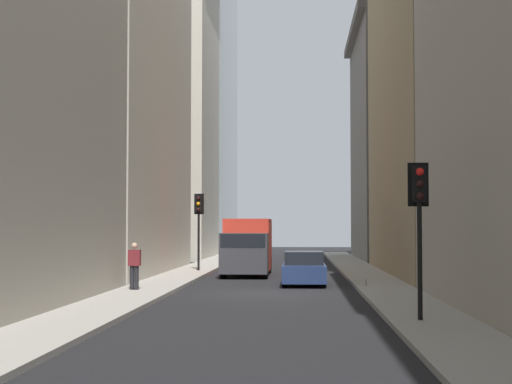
{
  "coord_description": "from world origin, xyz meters",
  "views": [
    {
      "loc": [
        -28.73,
        -1.18,
        2.43
      ],
      "look_at": [
        8.12,
        0.82,
        4.08
      ],
      "focal_mm": 55.16,
      "sensor_mm": 36.0,
      "label": 1
    }
  ],
  "objects_px": {
    "traffic_light_foreground": "(419,204)",
    "discarded_bottle": "(366,283)",
    "traffic_light_midblock": "(199,214)",
    "sedan_navy": "(304,269)",
    "delivery_truck": "(247,246)",
    "pedestrian": "(134,264)"
  },
  "relations": [
    {
      "from": "sedan_navy",
      "to": "traffic_light_foreground",
      "type": "xyz_separation_m",
      "value": [
        -13.43,
        -2.78,
        2.35
      ]
    },
    {
      "from": "delivery_truck",
      "to": "discarded_bottle",
      "type": "xyz_separation_m",
      "value": [
        -8.66,
        -5.19,
        -1.21
      ]
    },
    {
      "from": "discarded_bottle",
      "to": "pedestrian",
      "type": "bearing_deg",
      "value": 104.92
    },
    {
      "from": "traffic_light_foreground",
      "to": "discarded_bottle",
      "type": "bearing_deg",
      "value": 1.98
    },
    {
      "from": "delivery_truck",
      "to": "discarded_bottle",
      "type": "height_order",
      "value": "delivery_truck"
    },
    {
      "from": "sedan_navy",
      "to": "pedestrian",
      "type": "bearing_deg",
      "value": 126.21
    },
    {
      "from": "sedan_navy",
      "to": "delivery_truck",
      "type": "bearing_deg",
      "value": 23.66
    },
    {
      "from": "traffic_light_foreground",
      "to": "sedan_navy",
      "type": "bearing_deg",
      "value": 11.69
    },
    {
      "from": "traffic_light_foreground",
      "to": "pedestrian",
      "type": "bearing_deg",
      "value": 45.45
    },
    {
      "from": "traffic_light_midblock",
      "to": "sedan_navy",
      "type": "bearing_deg",
      "value": -146.69
    },
    {
      "from": "traffic_light_midblock",
      "to": "discarded_bottle",
      "type": "xyz_separation_m",
      "value": [
        -10.68,
        -7.92,
        -2.89
      ]
    },
    {
      "from": "sedan_navy",
      "to": "pedestrian",
      "type": "height_order",
      "value": "pedestrian"
    },
    {
      "from": "traffic_light_midblock",
      "to": "discarded_bottle",
      "type": "height_order",
      "value": "traffic_light_midblock"
    },
    {
      "from": "delivery_truck",
      "to": "pedestrian",
      "type": "xyz_separation_m",
      "value": [
        -10.95,
        3.43,
        -0.38
      ]
    },
    {
      "from": "sedan_navy",
      "to": "discarded_bottle",
      "type": "height_order",
      "value": "sedan_navy"
    },
    {
      "from": "traffic_light_foreground",
      "to": "discarded_bottle",
      "type": "distance_m",
      "value": 11.51
    },
    {
      "from": "delivery_truck",
      "to": "traffic_light_midblock",
      "type": "bearing_deg",
      "value": 53.49
    },
    {
      "from": "traffic_light_foreground",
      "to": "traffic_light_midblock",
      "type": "relative_size",
      "value": 0.96
    },
    {
      "from": "traffic_light_foreground",
      "to": "discarded_bottle",
      "type": "xyz_separation_m",
      "value": [
        11.17,
        0.39,
        -2.76
      ]
    },
    {
      "from": "sedan_navy",
      "to": "traffic_light_midblock",
      "type": "bearing_deg",
      "value": 33.31
    },
    {
      "from": "sedan_navy",
      "to": "pedestrian",
      "type": "xyz_separation_m",
      "value": [
        -4.56,
        6.23,
        0.41
      ]
    },
    {
      "from": "delivery_truck",
      "to": "traffic_light_midblock",
      "type": "xyz_separation_m",
      "value": [
        2.02,
        2.73,
        1.68
      ]
    }
  ]
}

